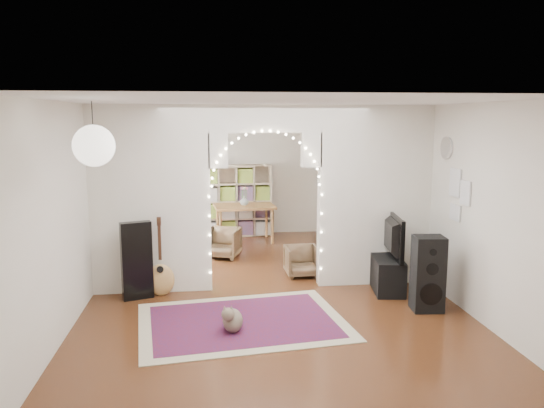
{
  "coord_description": "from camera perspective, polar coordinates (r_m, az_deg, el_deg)",
  "views": [
    {
      "loc": [
        -0.81,
        -7.65,
        2.52
      ],
      "look_at": [
        0.14,
        0.3,
        1.21
      ],
      "focal_mm": 35.0,
      "sensor_mm": 36.0,
      "label": 1
    }
  ],
  "objects": [
    {
      "name": "fairy_lights",
      "position": [
        7.62,
        -0.63,
        2.01
      ],
      "size": [
        1.64,
        0.04,
        1.6
      ],
      "primitive_type": null,
      "color": "#FFEABF",
      "rests_on": "divider_wall"
    },
    {
      "name": "floor_speaker",
      "position": [
        7.28,
        16.42,
        -7.22
      ],
      "size": [
        0.42,
        0.38,
        1.0
      ],
      "rotation": [
        0.0,
        0.0,
        -0.09
      ],
      "color": "black",
      "rests_on": "floor"
    },
    {
      "name": "wall_clock",
      "position": [
        7.79,
        18.31,
        5.76
      ],
      "size": [
        0.03,
        0.31,
        0.31
      ],
      "primitive_type": "cylinder",
      "rotation": [
        0.0,
        1.57,
        0.0
      ],
      "color": "white",
      "rests_on": "wall_right"
    },
    {
      "name": "divider_wall",
      "position": [
        7.77,
        -0.73,
        1.22
      ],
      "size": [
        5.0,
        0.2,
        2.7
      ],
      "color": "silver",
      "rests_on": "floor"
    },
    {
      "name": "wall_front",
      "position": [
        4.15,
        4.79,
        -7.09
      ],
      "size": [
        5.0,
        0.02,
        2.7
      ],
      "primitive_type": "cube",
      "color": "silver",
      "rests_on": "floor"
    },
    {
      "name": "guitar_case",
      "position": [
        7.64,
        -14.34,
        -5.93
      ],
      "size": [
        0.44,
        0.27,
        1.1
      ],
      "primitive_type": "cube",
      "rotation": [
        0.0,
        0.0,
        0.33
      ],
      "color": "black",
      "rests_on": "floor"
    },
    {
      "name": "dining_chair_left",
      "position": [
        9.68,
        -5.28,
        -4.18
      ],
      "size": [
        0.73,
        0.74,
        0.54
      ],
      "primitive_type": "imported",
      "rotation": [
        0.0,
        0.0,
        -0.32
      ],
      "color": "brown",
      "rests_on": "floor"
    },
    {
      "name": "paper_lantern",
      "position": [
        5.36,
        -18.61,
        5.96
      ],
      "size": [
        0.4,
        0.4,
        0.4
      ],
      "primitive_type": "sphere",
      "color": "white",
      "rests_on": "ceiling"
    },
    {
      "name": "area_rug",
      "position": [
        6.76,
        -3.2,
        -12.5
      ],
      "size": [
        2.73,
        2.18,
        0.02
      ],
      "primitive_type": "cube",
      "rotation": [
        0.0,
        0.0,
        0.13
      ],
      "color": "maroon",
      "rests_on": "floor"
    },
    {
      "name": "wall_back",
      "position": [
        11.48,
        -2.71,
        3.46
      ],
      "size": [
        5.0,
        0.02,
        2.7
      ],
      "primitive_type": "cube",
      "color": "silver",
      "rests_on": "floor"
    },
    {
      "name": "dining_chair_right",
      "position": [
        8.55,
        3.24,
        -6.15
      ],
      "size": [
        0.53,
        0.55,
        0.48
      ],
      "primitive_type": "imported",
      "rotation": [
        0.0,
        0.0,
        0.03
      ],
      "color": "brown",
      "rests_on": "floor"
    },
    {
      "name": "ceiling",
      "position": [
        7.69,
        -0.75,
        10.66
      ],
      "size": [
        5.0,
        7.5,
        0.02
      ],
      "primitive_type": "cube",
      "color": "white",
      "rests_on": "wall_back"
    },
    {
      "name": "floor",
      "position": [
        8.09,
        -0.71,
        -8.83
      ],
      "size": [
        7.5,
        7.5,
        0.0
      ],
      "primitive_type": "plane",
      "color": "black",
      "rests_on": "ground"
    },
    {
      "name": "acoustic_guitar",
      "position": [
        7.72,
        -11.91,
        -6.65
      ],
      "size": [
        0.39,
        0.15,
        0.97
      ],
      "rotation": [
        0.0,
        0.0,
        0.03
      ],
      "color": "#BE7E4C",
      "rests_on": "floor"
    },
    {
      "name": "window",
      "position": [
        9.64,
        -16.68,
        2.86
      ],
      "size": [
        0.04,
        1.2,
        1.4
      ],
      "primitive_type": "cube",
      "color": "white",
      "rests_on": "wall_left"
    },
    {
      "name": "media_console",
      "position": [
        8.09,
        12.14,
        -7.19
      ],
      "size": [
        0.53,
        1.05,
        0.5
      ],
      "primitive_type": "cube",
      "rotation": [
        0.0,
        0.0,
        -0.14
      ],
      "color": "black",
      "rests_on": "floor"
    },
    {
      "name": "flower_vase",
      "position": [
        10.76,
        -3.01,
        0.38
      ],
      "size": [
        0.2,
        0.2,
        0.19
      ],
      "primitive_type": "imported",
      "rotation": [
        0.0,
        0.0,
        0.08
      ],
      "color": "white",
      "rests_on": "dining_table"
    },
    {
      "name": "wall_right",
      "position": [
        8.41,
        16.46,
        0.94
      ],
      "size": [
        0.02,
        7.5,
        2.7
      ],
      "primitive_type": "cube",
      "color": "silver",
      "rests_on": "floor"
    },
    {
      "name": "tabby_cat",
      "position": [
        6.44,
        -4.31,
        -12.29
      ],
      "size": [
        0.36,
        0.56,
        0.37
      ],
      "rotation": [
        0.0,
        0.0,
        -0.38
      ],
      "color": "brown",
      "rests_on": "floor"
    },
    {
      "name": "ceiling_fan",
      "position": [
        9.68,
        -2.01,
        8.6
      ],
      "size": [
        1.1,
        1.1,
        0.3
      ],
      "primitive_type": null,
      "color": "#C58E41",
      "rests_on": "ceiling"
    },
    {
      "name": "bookcase",
      "position": [
        11.3,
        -3.85,
        0.35
      ],
      "size": [
        1.53,
        0.69,
        1.53
      ],
      "primitive_type": "cube",
      "rotation": [
        0.0,
        0.0,
        0.22
      ],
      "color": "tan",
      "rests_on": "floor"
    },
    {
      "name": "dining_table",
      "position": [
        10.78,
        -3.0,
        -0.51
      ],
      "size": [
        1.26,
        0.9,
        0.76
      ],
      "rotation": [
        0.0,
        0.0,
        0.08
      ],
      "color": "olive",
      "rests_on": "floor"
    },
    {
      "name": "picture_frames",
      "position": [
        7.48,
        19.36,
        0.96
      ],
      "size": [
        0.02,
        0.5,
        0.7
      ],
      "primitive_type": null,
      "color": "white",
      "rests_on": "wall_right"
    },
    {
      "name": "tv",
      "position": [
        7.95,
        12.28,
        -3.32
      ],
      "size": [
        0.29,
        1.08,
        0.62
      ],
      "primitive_type": "imported",
      "rotation": [
        0.0,
        0.0,
        1.43
      ],
      "color": "black",
      "rests_on": "media_console"
    },
    {
      "name": "wall_left",
      "position": [
        7.92,
        -19.03,
        0.31
      ],
      "size": [
        0.02,
        7.5,
        2.7
      ],
      "primitive_type": "cube",
      "color": "silver",
      "rests_on": "floor"
    }
  ]
}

